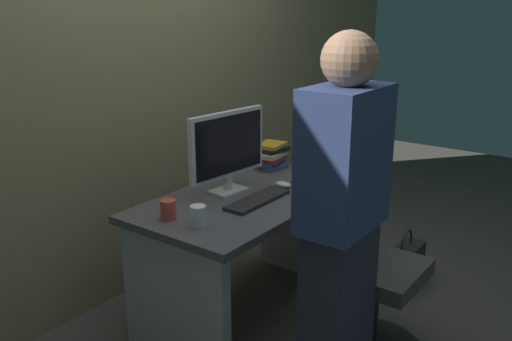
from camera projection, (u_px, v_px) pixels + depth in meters
ground_plane at (249, 311)px, 3.20m from camera, size 9.00×9.00×0.00m
wall_back at (139, 44)px, 3.23m from camera, size 6.40×0.10×3.00m
desk at (249, 234)px, 3.06m from camera, size 1.32×0.74×0.72m
office_chair at (366, 273)px, 2.75m from camera, size 0.52×0.52×0.94m
person_at_desk at (341, 229)px, 2.25m from camera, size 0.40×0.24×1.64m
monitor at (228, 148)px, 2.96m from camera, size 0.54×0.16×0.46m
keyboard at (258, 200)px, 2.89m from camera, size 0.43×0.13×0.02m
mouse at (283, 184)px, 3.11m from camera, size 0.06×0.10×0.03m
cup_near_keyboard at (198, 216)px, 2.56m from camera, size 0.08×0.08×0.10m
cup_by_monitor at (168, 210)px, 2.64m from camera, size 0.08×0.08×0.10m
book_stack at (272, 156)px, 3.46m from camera, size 0.23×0.18×0.16m
cell_phone at (310, 180)px, 3.24m from camera, size 0.10×0.16×0.01m
handbag at (405, 265)px, 3.47m from camera, size 0.34×0.14×0.38m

